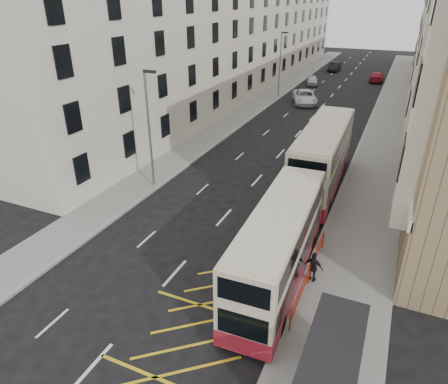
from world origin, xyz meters
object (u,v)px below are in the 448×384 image
at_px(car_silver, 312,80).
at_px(street_lamp_far, 280,61).
at_px(pedestrian_mid, 325,331).
at_px(pedestrian_near, 320,372).
at_px(car_red, 377,77).
at_px(double_decker_rear, 322,157).
at_px(street_lamp_near, 149,124).
at_px(car_dark, 335,67).
at_px(white_van, 305,97).
at_px(bus_shelter, 335,369).
at_px(pedestrian_far, 313,267).
at_px(double_decker_front, 279,246).

bearing_deg(car_silver, street_lamp_far, -117.76).
bearing_deg(pedestrian_mid, street_lamp_far, 113.69).
relative_size(pedestrian_near, car_red, 0.31).
bearing_deg(car_silver, double_decker_rear, -90.89).
bearing_deg(pedestrian_mid, street_lamp_near, 149.34).
bearing_deg(car_red, car_dark, -43.36).
distance_m(white_van, car_dark, 25.10).
distance_m(bus_shelter, street_lamp_far, 44.94).
distance_m(pedestrian_near, car_dark, 65.81).
relative_size(double_decker_rear, car_red, 2.26).
distance_m(white_van, car_red, 19.53).
xyz_separation_m(pedestrian_far, car_silver, (-10.43, 45.69, -0.25)).
distance_m(double_decker_front, pedestrian_mid, 4.47).
xyz_separation_m(street_lamp_far, car_silver, (2.28, 9.71, -3.96)).
distance_m(double_decker_front, car_red, 52.95).
height_order(street_lamp_near, pedestrian_mid, street_lamp_near).
bearing_deg(car_dark, pedestrian_mid, -79.56).
bearing_deg(pedestrian_far, double_decker_rear, -71.87).
relative_size(bus_shelter, pedestrian_far, 2.71).
xyz_separation_m(white_van, car_silver, (-1.67, 11.56, -0.12)).
height_order(double_decker_front, car_dark, double_decker_front).
height_order(bus_shelter, car_dark, bus_shelter).
bearing_deg(pedestrian_far, street_lamp_near, -17.31).
height_order(bus_shelter, car_silver, bus_shelter).
xyz_separation_m(double_decker_front, white_van, (-7.18, 34.67, -1.23)).
bearing_deg(bus_shelter, pedestrian_near, 122.60).
bearing_deg(double_decker_rear, street_lamp_near, -158.00).
xyz_separation_m(pedestrian_near, car_silver, (-11.93, 51.35, -0.26)).
relative_size(double_decker_front, car_silver, 2.53).
xyz_separation_m(street_lamp_near, car_silver, (2.28, 39.71, -3.96)).
bearing_deg(pedestrian_near, double_decker_rear, -86.01).
bearing_deg(pedestrian_mid, bus_shelter, -70.79).
height_order(street_lamp_far, pedestrian_mid, street_lamp_far).
relative_size(car_dark, car_red, 0.92).
bearing_deg(double_decker_front, car_dark, 95.40).
height_order(pedestrian_near, white_van, pedestrian_near).
height_order(street_lamp_near, double_decker_rear, street_lamp_near).
height_order(street_lamp_near, white_van, street_lamp_near).
bearing_deg(white_van, pedestrian_mid, -94.88).
distance_m(pedestrian_far, car_silver, 46.87).
bearing_deg(car_silver, bus_shelter, -91.14).
relative_size(street_lamp_near, car_silver, 2.01).
bearing_deg(pedestrian_near, bus_shelter, 114.75).
bearing_deg(street_lamp_far, bus_shelter, -70.88).
relative_size(street_lamp_near, car_red, 1.59).
bearing_deg(street_lamp_near, car_red, 76.80).
bearing_deg(double_decker_rear, pedestrian_near, -79.69).
distance_m(pedestrian_far, car_dark, 59.99).
bearing_deg(street_lamp_far, double_decker_front, -73.05).
height_order(double_decker_front, pedestrian_near, double_decker_front).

